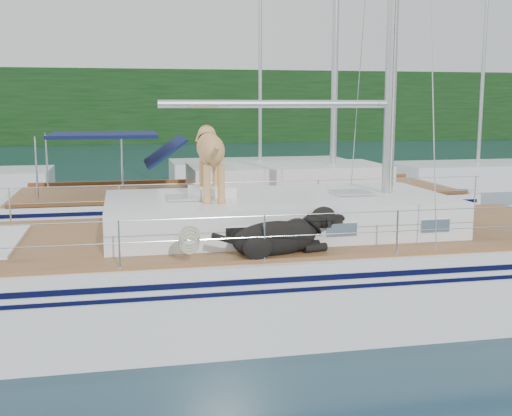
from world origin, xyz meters
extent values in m
plane|color=black|center=(0.00, 0.00, 0.00)|extent=(120.00, 120.00, 0.00)
cube|color=black|center=(0.00, 45.00, 3.00)|extent=(90.00, 3.00, 6.00)
cube|color=#595147|center=(0.00, 46.20, 0.60)|extent=(92.00, 1.00, 1.20)
cube|color=silver|center=(0.00, 0.00, 0.50)|extent=(12.00, 3.80, 1.40)
cube|color=brown|center=(0.00, 0.00, 1.23)|extent=(11.52, 3.50, 0.06)
cube|color=silver|center=(0.80, 0.00, 1.54)|extent=(5.20, 2.50, 0.55)
cylinder|color=silver|center=(0.80, 0.00, 3.21)|extent=(3.60, 0.12, 0.12)
cylinder|color=silver|center=(0.00, -1.75, 1.82)|extent=(10.56, 0.01, 0.01)
cylinder|color=silver|center=(0.00, 1.75, 1.82)|extent=(10.56, 0.01, 0.01)
cube|color=#1D3BB7|center=(-0.01, 1.24, 1.28)|extent=(0.63, 0.45, 0.05)
cube|color=white|center=(-0.19, 0.19, 1.89)|extent=(0.72, 0.64, 0.15)
torus|color=beige|center=(-0.76, -1.80, 1.62)|extent=(0.34, 0.12, 0.34)
cube|color=silver|center=(1.27, 5.86, 0.45)|extent=(11.00, 3.50, 1.30)
cube|color=brown|center=(1.27, 5.86, 1.10)|extent=(10.56, 3.29, 0.06)
cube|color=silver|center=(2.47, 5.86, 1.45)|extent=(4.80, 2.30, 0.55)
cube|color=#101C43|center=(-1.93, 5.86, 2.50)|extent=(2.40, 2.30, 0.08)
cube|color=silver|center=(4.00, 16.00, 0.40)|extent=(7.20, 3.00, 1.10)
cylinder|color=silver|center=(4.00, 16.00, 6.00)|extent=(0.14, 0.14, 11.00)
cube|color=silver|center=(12.00, 13.00, 0.40)|extent=(6.40, 3.00, 1.10)
cylinder|color=silver|center=(12.00, 13.00, 6.00)|extent=(0.14, 0.14, 11.00)
camera|label=1|loc=(-1.54, -9.49, 3.21)|focal=45.00mm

